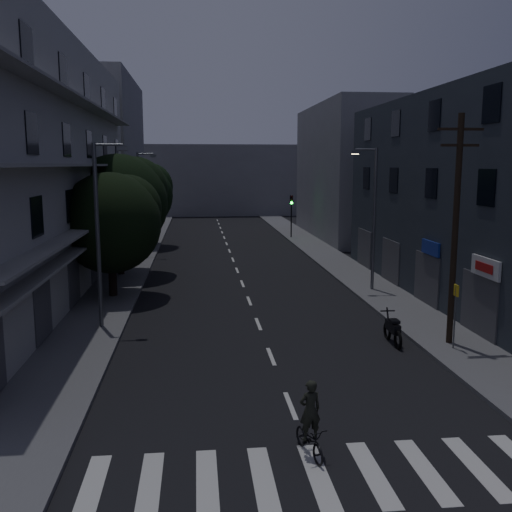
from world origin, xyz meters
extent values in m
plane|color=black|center=(0.00, 25.00, 0.00)|extent=(160.00, 160.00, 0.00)
cube|color=#565659|center=(-7.50, 25.00, 0.07)|extent=(3.00, 90.00, 0.15)
cube|color=#565659|center=(7.50, 25.00, 0.07)|extent=(3.00, 90.00, 0.15)
cube|color=beige|center=(-5.20, -2.00, 0.01)|extent=(0.50, 3.00, 0.01)
cube|color=beige|center=(-3.90, -2.00, 0.01)|extent=(0.50, 3.00, 0.01)
cube|color=beige|center=(-2.60, -2.00, 0.01)|extent=(0.50, 3.00, 0.01)
cube|color=beige|center=(-1.30, -2.00, 0.01)|extent=(0.50, 3.00, 0.01)
cube|color=beige|center=(0.00, -2.00, 0.01)|extent=(0.50, 3.00, 0.01)
cube|color=beige|center=(1.30, -2.00, 0.01)|extent=(0.50, 3.00, 0.01)
cube|color=beige|center=(2.60, -2.00, 0.01)|extent=(0.50, 3.00, 0.01)
cube|color=beige|center=(3.90, -2.00, 0.01)|extent=(0.50, 3.00, 0.01)
cube|color=beige|center=(0.00, 2.00, 0.01)|extent=(0.15, 2.00, 0.01)
cube|color=beige|center=(0.00, 6.50, 0.01)|extent=(0.15, 2.00, 0.01)
cube|color=beige|center=(0.00, 11.00, 0.01)|extent=(0.15, 2.00, 0.01)
cube|color=beige|center=(0.00, 15.50, 0.01)|extent=(0.15, 2.00, 0.01)
cube|color=beige|center=(0.00, 20.00, 0.01)|extent=(0.15, 2.00, 0.01)
cube|color=beige|center=(0.00, 24.50, 0.01)|extent=(0.15, 2.00, 0.01)
cube|color=beige|center=(0.00, 29.00, 0.01)|extent=(0.15, 2.00, 0.01)
cube|color=beige|center=(0.00, 33.50, 0.01)|extent=(0.15, 2.00, 0.01)
cube|color=beige|center=(0.00, 38.00, 0.01)|extent=(0.15, 2.00, 0.01)
cube|color=beige|center=(0.00, 42.50, 0.01)|extent=(0.15, 2.00, 0.01)
cube|color=beige|center=(0.00, 47.00, 0.01)|extent=(0.15, 2.00, 0.01)
cube|color=beige|center=(0.00, 51.50, 0.01)|extent=(0.15, 2.00, 0.01)
cube|color=beige|center=(0.00, 56.00, 0.01)|extent=(0.15, 2.00, 0.01)
cube|color=beige|center=(0.00, 60.50, 0.01)|extent=(0.15, 2.00, 0.01)
cube|color=#A1A09C|center=(-12.00, 18.00, 7.00)|extent=(6.00, 36.00, 14.00)
cube|color=black|center=(-8.98, 9.00, 2.00)|extent=(0.06, 1.60, 1.60)
cube|color=black|center=(-8.98, 15.00, 2.00)|extent=(0.06, 1.60, 1.60)
cube|color=black|center=(-8.98, 21.00, 2.00)|extent=(0.06, 1.60, 1.60)
cube|color=black|center=(-8.98, 27.00, 2.00)|extent=(0.06, 1.60, 1.60)
cube|color=black|center=(-8.98, 33.00, 2.00)|extent=(0.06, 1.60, 1.60)
cube|color=black|center=(-8.98, 9.00, 5.20)|extent=(0.06, 1.60, 1.60)
cube|color=black|center=(-8.98, 15.00, 5.20)|extent=(0.06, 1.60, 1.60)
cube|color=black|center=(-8.98, 21.00, 5.20)|extent=(0.06, 1.60, 1.60)
cube|color=black|center=(-8.98, 27.00, 5.20)|extent=(0.06, 1.60, 1.60)
cube|color=black|center=(-8.98, 33.00, 5.20)|extent=(0.06, 1.60, 1.60)
cube|color=black|center=(-8.98, 9.00, 8.40)|extent=(0.06, 1.60, 1.60)
cube|color=black|center=(-8.98, 15.00, 8.40)|extent=(0.06, 1.60, 1.60)
cube|color=black|center=(-8.98, 21.00, 8.40)|extent=(0.06, 1.60, 1.60)
cube|color=black|center=(-8.98, 27.00, 8.40)|extent=(0.06, 1.60, 1.60)
cube|color=black|center=(-8.98, 33.00, 8.40)|extent=(0.06, 1.60, 1.60)
cube|color=black|center=(-8.98, 9.00, 11.60)|extent=(0.06, 1.60, 1.60)
cube|color=black|center=(-8.98, 15.00, 11.60)|extent=(0.06, 1.60, 1.60)
cube|color=black|center=(-8.98, 21.00, 11.60)|extent=(0.06, 1.60, 1.60)
cube|color=black|center=(-8.98, 27.00, 11.60)|extent=(0.06, 1.60, 1.60)
cube|color=black|center=(-8.98, 33.00, 11.60)|extent=(0.06, 1.60, 1.60)
cube|color=gray|center=(-8.50, 18.00, 4.00)|extent=(1.00, 32.40, 0.12)
cube|color=gray|center=(-8.50, 18.00, 7.20)|extent=(1.00, 32.40, 0.12)
cube|color=gray|center=(-8.50, 18.00, 10.40)|extent=(1.00, 32.40, 0.12)
cube|color=gray|center=(-8.60, 18.00, 3.10)|extent=(0.80, 32.40, 0.12)
cube|color=#424247|center=(-8.97, 9.00, 1.40)|extent=(0.06, 2.40, 2.40)
cube|color=#424247|center=(-8.97, 15.00, 1.40)|extent=(0.06, 2.40, 2.40)
cube|color=#424247|center=(-8.97, 21.00, 1.40)|extent=(0.06, 2.40, 2.40)
cube|color=#424247|center=(-8.97, 27.00, 1.40)|extent=(0.06, 2.40, 2.40)
cube|color=#424247|center=(-8.97, 33.00, 1.40)|extent=(0.06, 2.40, 2.40)
cube|color=#272E35|center=(12.00, 14.00, 5.50)|extent=(6.00, 28.00, 11.00)
cube|color=black|center=(8.98, 8.00, 6.30)|extent=(0.06, 1.40, 1.50)
cube|color=black|center=(8.98, 13.50, 6.30)|extent=(0.06, 1.40, 1.50)
cube|color=black|center=(8.98, 19.00, 6.30)|extent=(0.06, 1.40, 1.50)
cube|color=black|center=(8.98, 24.50, 6.30)|extent=(0.06, 1.40, 1.50)
cube|color=black|center=(8.98, 8.00, 9.60)|extent=(0.06, 1.40, 1.50)
cube|color=black|center=(8.98, 13.50, 9.60)|extent=(0.06, 1.40, 1.50)
cube|color=black|center=(8.98, 19.00, 9.60)|extent=(0.06, 1.40, 1.50)
cube|color=black|center=(8.98, 24.50, 9.60)|extent=(0.06, 1.40, 1.50)
cube|color=#424247|center=(8.97, 8.00, 1.40)|extent=(0.06, 3.00, 2.60)
cube|color=#424247|center=(8.97, 13.50, 1.40)|extent=(0.06, 3.00, 2.60)
cube|color=#424247|center=(8.97, 19.00, 1.40)|extent=(0.06, 3.00, 2.60)
cube|color=#424247|center=(8.97, 24.50, 1.40)|extent=(0.06, 3.00, 2.60)
cube|color=silver|center=(8.90, 7.50, 3.10)|extent=(0.12, 2.20, 0.80)
cube|color=#B21414|center=(8.82, 7.50, 3.10)|extent=(0.02, 1.40, 0.36)
cube|color=navy|center=(8.90, 13.00, 3.10)|extent=(0.12, 2.00, 0.70)
cube|color=slate|center=(-12.00, 48.00, 8.00)|extent=(6.00, 20.00, 16.00)
cube|color=slate|center=(12.00, 42.00, 6.50)|extent=(6.00, 20.00, 13.00)
cube|color=slate|center=(0.00, 70.00, 5.00)|extent=(24.00, 8.00, 10.00)
cylinder|color=black|center=(-7.33, 16.96, 1.96)|extent=(0.44, 0.44, 3.62)
sphere|color=black|center=(-7.33, 16.96, 4.13)|extent=(5.43, 5.43, 5.43)
sphere|color=black|center=(-6.52, 17.64, 4.81)|extent=(3.80, 3.80, 3.80)
sphere|color=black|center=(-8.01, 16.42, 4.54)|extent=(3.53, 3.53, 3.53)
cylinder|color=black|center=(-7.71, 23.26, 2.25)|extent=(0.44, 0.44, 4.19)
sphere|color=black|center=(-7.71, 23.26, 4.76)|extent=(6.32, 6.32, 6.32)
sphere|color=black|center=(-6.76, 24.05, 5.55)|extent=(4.42, 4.42, 4.42)
sphere|color=black|center=(-8.50, 22.62, 5.24)|extent=(4.11, 4.11, 4.11)
cylinder|color=black|center=(-7.75, 36.50, 2.15)|extent=(0.44, 0.44, 4.01)
sphere|color=black|center=(-7.75, 36.50, 4.56)|extent=(5.99, 5.99, 5.99)
sphere|color=black|center=(-6.85, 37.25, 5.31)|extent=(4.19, 4.19, 4.19)
sphere|color=black|center=(-8.50, 35.90, 5.01)|extent=(3.89, 3.89, 3.89)
cylinder|color=black|center=(6.55, 41.10, 1.75)|extent=(0.12, 0.12, 3.20)
cube|color=black|center=(6.55, 41.10, 3.80)|extent=(0.28, 0.22, 0.90)
sphere|color=black|center=(6.55, 40.95, 4.13)|extent=(0.22, 0.22, 0.22)
sphere|color=#3F330C|center=(6.55, 40.95, 3.83)|extent=(0.22, 0.22, 0.22)
sphere|color=#0CFF26|center=(6.55, 40.95, 3.53)|extent=(0.22, 0.22, 0.22)
cylinder|color=black|center=(-6.64, 38.97, 1.75)|extent=(0.12, 0.12, 3.20)
cube|color=black|center=(-6.64, 38.97, 3.80)|extent=(0.28, 0.22, 0.90)
sphere|color=black|center=(-6.64, 38.82, 4.13)|extent=(0.22, 0.22, 0.22)
sphere|color=#3F330C|center=(-6.64, 38.82, 3.83)|extent=(0.22, 0.22, 0.22)
sphere|color=#0CFF26|center=(-6.64, 38.82, 3.53)|extent=(0.22, 0.22, 0.22)
cylinder|color=#595C60|center=(-7.00, 10.89, 4.15)|extent=(0.18, 0.18, 8.00)
cylinder|color=#595C60|center=(-6.40, 10.89, 8.05)|extent=(1.20, 0.10, 0.10)
cube|color=#595C60|center=(-5.80, 10.89, 7.90)|extent=(0.45, 0.25, 0.18)
cube|color=#4C4C4C|center=(-5.80, 10.89, 7.80)|extent=(0.35, 0.18, 0.04)
cylinder|color=slate|center=(7.26, 17.10, 4.15)|extent=(0.18, 0.18, 8.00)
cylinder|color=slate|center=(6.66, 17.10, 8.05)|extent=(1.20, 0.10, 0.10)
cube|color=slate|center=(6.06, 17.10, 7.90)|extent=(0.45, 0.25, 0.18)
cube|color=#FFD88C|center=(6.06, 17.10, 7.80)|extent=(0.35, 0.18, 0.04)
cylinder|color=slate|center=(-7.20, 31.44, 4.15)|extent=(0.18, 0.18, 8.00)
cylinder|color=slate|center=(-6.60, 31.44, 8.05)|extent=(1.20, 0.10, 0.10)
cube|color=slate|center=(-6.00, 31.44, 7.90)|extent=(0.45, 0.25, 0.18)
cube|color=#4C4C4C|center=(-6.00, 31.44, 7.80)|extent=(0.35, 0.18, 0.04)
cylinder|color=black|center=(7.29, 7.02, 4.65)|extent=(0.24, 0.24, 9.00)
cube|color=black|center=(7.29, 7.02, 8.55)|extent=(1.80, 0.10, 0.10)
cube|color=black|center=(7.29, 7.02, 7.95)|extent=(1.50, 0.10, 0.10)
cylinder|color=#595B60|center=(7.13, 6.30, 1.40)|extent=(0.06, 0.06, 2.50)
cube|color=yellow|center=(7.13, 6.30, 2.45)|extent=(0.05, 0.35, 0.45)
torus|color=black|center=(5.13, 6.92, 0.34)|extent=(0.14, 0.79, 0.79)
torus|color=black|center=(5.15, 8.27, 0.34)|extent=(0.14, 0.79, 0.79)
cube|color=black|center=(5.14, 7.59, 0.69)|extent=(0.30, 1.24, 0.39)
cube|color=black|center=(5.14, 7.43, 0.99)|extent=(0.35, 0.51, 0.11)
cylinder|color=black|center=(5.15, 8.21, 0.84)|extent=(0.08, 0.49, 0.94)
cube|color=black|center=(5.15, 8.32, 1.18)|extent=(0.62, 0.06, 0.04)
imported|color=black|center=(-0.02, -0.99, 0.41)|extent=(0.89, 1.64, 0.82)
imported|color=black|center=(-0.02, -0.99, 1.19)|extent=(0.64, 0.50, 1.57)
camera|label=1|loc=(-2.75, -14.13, 7.22)|focal=40.00mm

